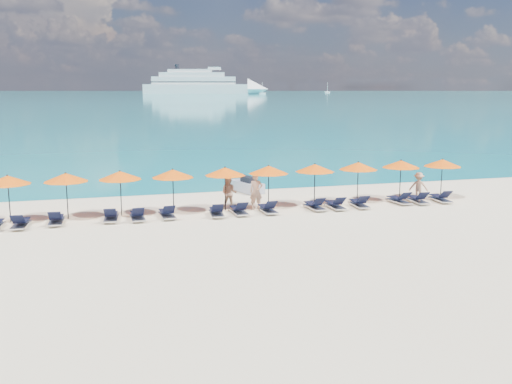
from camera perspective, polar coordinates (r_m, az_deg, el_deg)
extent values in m
plane|color=beige|center=(25.32, 1.81, -3.86)|extent=(1400.00, 1400.00, 0.00)
cube|color=#1FA9B2|center=(683.50, -15.04, 9.55)|extent=(1600.00, 1300.00, 0.01)
cube|color=white|center=(563.00, -6.01, 10.20)|extent=(101.38, 42.98, 9.09)
cone|color=white|center=(560.77, 0.20, 10.25)|extent=(24.43, 24.43, 20.01)
cube|color=white|center=(563.20, -6.22, 11.03)|extent=(81.34, 35.27, 7.28)
cube|color=white|center=(563.47, -6.42, 11.58)|extent=(63.46, 28.94, 4.55)
cube|color=white|center=(563.73, -6.61, 11.94)|extent=(43.41, 21.22, 3.18)
cube|color=black|center=(563.19, -6.22, 10.89)|extent=(82.35, 35.70, 0.82)
cube|color=black|center=(563.23, -6.22, 11.21)|extent=(80.32, 34.84, 0.82)
cylinder|color=black|center=(565.24, -7.92, 12.28)|extent=(4.00, 4.00, 5.00)
cube|color=white|center=(528.36, 0.64, 9.83)|extent=(5.83, 1.94, 1.55)
cylinder|color=white|center=(528.33, 0.64, 10.38)|extent=(0.35, 0.35, 9.71)
cube|color=white|center=(666.20, 7.15, 9.88)|extent=(5.98, 1.99, 1.60)
cylinder|color=white|center=(666.18, 7.16, 10.32)|extent=(0.36, 0.36, 9.97)
cube|color=#A5ADC2|center=(34.54, -0.93, 0.55)|extent=(1.69, 2.77, 0.60)
cube|color=black|center=(34.29, -0.75, 1.22)|extent=(0.83, 1.19, 0.38)
cylinder|color=black|center=(34.99, -1.49, 1.67)|extent=(0.59, 0.24, 0.06)
imported|color=tan|center=(29.42, 0.01, 0.04)|extent=(0.70, 0.47, 1.88)
imported|color=tan|center=(29.47, -2.70, -0.12)|extent=(0.96, 0.78, 1.72)
imported|color=tan|center=(33.19, 15.95, 0.55)|extent=(1.11, 0.93, 1.57)
cylinder|color=black|center=(28.95, -23.46, -0.68)|extent=(0.05, 0.05, 2.20)
cone|color=#FB5C08|center=(28.80, -23.59, 1.11)|extent=(2.10, 2.10, 0.42)
sphere|color=black|center=(28.77, -23.63, 1.54)|extent=(0.08, 0.08, 0.08)
cylinder|color=black|center=(28.77, -18.38, -0.41)|extent=(0.05, 0.05, 2.20)
cone|color=#FB5C08|center=(28.62, -18.49, 1.40)|extent=(2.10, 2.10, 0.42)
sphere|color=black|center=(28.59, -18.51, 1.83)|extent=(0.08, 0.08, 0.08)
cylinder|color=black|center=(28.72, -13.36, -0.18)|extent=(0.05, 0.05, 2.20)
cone|color=#FB5C08|center=(28.57, -13.44, 1.63)|extent=(2.10, 2.10, 0.42)
sphere|color=black|center=(28.54, -13.46, 2.07)|extent=(0.08, 0.08, 0.08)
cylinder|color=black|center=(28.83, -8.28, 0.04)|extent=(0.05, 0.05, 2.20)
cone|color=#FB5C08|center=(28.68, -8.32, 1.84)|extent=(2.10, 2.10, 0.42)
sphere|color=black|center=(28.65, -8.34, 2.28)|extent=(0.08, 0.08, 0.08)
cylinder|color=black|center=(29.29, -3.10, 0.29)|extent=(0.05, 0.05, 2.20)
cone|color=#FB5C08|center=(29.14, -3.11, 2.07)|extent=(2.10, 2.10, 0.42)
sphere|color=black|center=(29.11, -3.12, 2.50)|extent=(0.08, 0.08, 0.08)
cylinder|color=black|center=(29.86, 1.27, 0.50)|extent=(0.05, 0.05, 2.20)
cone|color=#FB5C08|center=(29.71, 1.27, 2.25)|extent=(2.10, 2.10, 0.42)
sphere|color=black|center=(29.68, 1.27, 2.67)|extent=(0.08, 0.08, 0.08)
cylinder|color=black|center=(30.66, 5.88, 0.71)|extent=(0.05, 0.05, 2.20)
cone|color=#FB5C08|center=(30.52, 5.91, 2.41)|extent=(2.10, 2.10, 0.42)
sphere|color=black|center=(30.49, 5.92, 2.82)|extent=(0.08, 0.08, 0.08)
cylinder|color=black|center=(31.77, 10.14, 0.94)|extent=(0.05, 0.05, 2.20)
cone|color=#FB5C08|center=(31.64, 10.19, 2.59)|extent=(2.10, 2.10, 0.42)
sphere|color=black|center=(31.61, 10.20, 2.98)|extent=(0.08, 0.08, 0.08)
cylinder|color=black|center=(33.07, 14.22, 1.15)|extent=(0.05, 0.05, 2.20)
cone|color=#FB5C08|center=(32.94, 14.29, 2.73)|extent=(2.10, 2.10, 0.42)
sphere|color=black|center=(32.91, 14.31, 3.11)|extent=(0.08, 0.08, 0.08)
cylinder|color=black|center=(34.19, 18.06, 1.25)|extent=(0.05, 0.05, 2.20)
cone|color=#FB5C08|center=(34.07, 18.15, 2.78)|extent=(2.10, 2.10, 0.42)
sphere|color=black|center=(34.04, 18.17, 3.15)|extent=(0.08, 0.08, 0.08)
cube|color=silver|center=(27.82, -22.45, -3.06)|extent=(0.76, 1.74, 0.06)
cube|color=black|center=(28.03, -22.38, -2.62)|extent=(0.64, 1.14, 0.04)
cube|color=black|center=(27.21, -22.74, -2.48)|extent=(0.59, 0.58, 0.43)
cube|color=silver|center=(27.95, -19.34, -2.79)|extent=(0.66, 1.72, 0.06)
cube|color=black|center=(28.16, -19.31, -2.36)|extent=(0.58, 1.11, 0.04)
cube|color=black|center=(27.33, -19.49, -2.21)|extent=(0.56, 0.55, 0.43)
cube|color=silver|center=(27.89, -14.28, -2.55)|extent=(0.76, 1.75, 0.06)
cube|color=black|center=(28.10, -14.27, -2.12)|extent=(0.64, 1.14, 0.04)
cube|color=black|center=(27.27, -14.39, -1.96)|extent=(0.59, 0.58, 0.43)
cube|color=silver|center=(27.78, -11.78, -2.50)|extent=(0.67, 1.72, 0.06)
cube|color=black|center=(27.98, -11.84, -2.07)|extent=(0.58, 1.12, 0.04)
cube|color=black|center=(27.15, -11.70, -1.90)|extent=(0.57, 0.55, 0.43)
cube|color=silver|center=(27.98, -8.89, -2.30)|extent=(0.72, 1.73, 0.06)
cube|color=black|center=(28.19, -8.99, -1.88)|extent=(0.62, 1.13, 0.04)
cube|color=black|center=(27.37, -8.71, -1.71)|extent=(0.58, 0.57, 0.43)
cube|color=silver|center=(28.09, -3.97, -2.15)|extent=(0.78, 1.75, 0.06)
cube|color=black|center=(28.30, -4.03, -1.73)|extent=(0.65, 1.15, 0.04)
cube|color=black|center=(27.47, -3.86, -1.57)|extent=(0.60, 0.59, 0.43)
cube|color=silver|center=(28.41, -1.74, -1.99)|extent=(0.68, 1.72, 0.06)
cube|color=black|center=(28.61, -1.87, -1.57)|extent=(0.59, 1.12, 0.04)
cube|color=black|center=(27.81, -1.44, -1.40)|extent=(0.57, 0.55, 0.43)
cube|color=silver|center=(28.76, 1.16, -1.84)|extent=(0.67, 1.72, 0.06)
cube|color=black|center=(28.95, 1.01, -1.43)|extent=(0.58, 1.12, 0.04)
cube|color=black|center=(28.16, 1.52, -1.25)|extent=(0.57, 0.55, 0.43)
cube|color=silver|center=(29.64, 5.87, -1.52)|extent=(0.70, 1.73, 0.06)
cube|color=black|center=(29.83, 5.68, -1.12)|extent=(0.60, 1.13, 0.04)
cube|color=black|center=(29.07, 6.32, -0.94)|extent=(0.58, 0.56, 0.43)
cube|color=silver|center=(29.96, 7.91, -1.43)|extent=(0.63, 1.70, 0.06)
cube|color=black|center=(30.16, 7.73, -1.04)|extent=(0.55, 1.10, 0.04)
cube|color=black|center=(29.39, 8.34, -0.86)|extent=(0.55, 0.54, 0.43)
cube|color=silver|center=(30.54, 10.27, -1.28)|extent=(0.74, 1.74, 0.06)
cube|color=black|center=(30.74, 10.11, -0.89)|extent=(0.63, 1.14, 0.04)
cube|color=black|center=(29.96, 10.68, -0.72)|extent=(0.59, 0.57, 0.43)
cube|color=silver|center=(31.98, 14.07, -0.90)|extent=(0.76, 1.75, 0.06)
cube|color=black|center=(32.15, 13.84, -0.54)|extent=(0.64, 1.14, 0.04)
cube|color=black|center=(31.46, 14.67, -0.35)|extent=(0.59, 0.58, 0.43)
cube|color=silver|center=(32.35, 15.86, -0.86)|extent=(0.74, 1.74, 0.06)
cube|color=black|center=(32.54, 15.67, -0.50)|extent=(0.63, 1.14, 0.04)
cube|color=black|center=(31.79, 16.34, -0.32)|extent=(0.59, 0.58, 0.43)
cube|color=silver|center=(33.10, 17.94, -0.72)|extent=(0.74, 1.74, 0.06)
cube|color=black|center=(33.28, 17.75, -0.37)|extent=(0.63, 1.14, 0.04)
cube|color=black|center=(32.55, 18.45, -0.19)|extent=(0.59, 0.58, 0.43)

